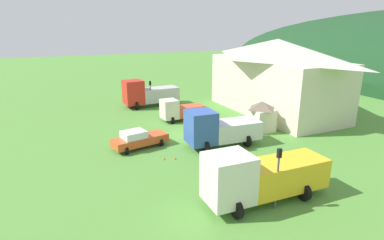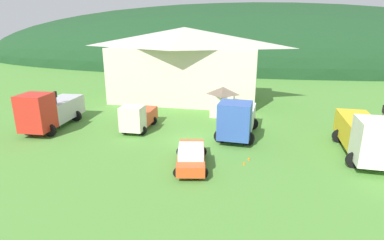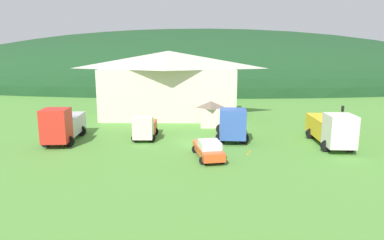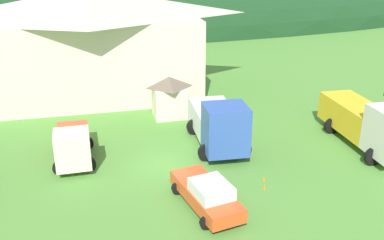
# 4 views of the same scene
# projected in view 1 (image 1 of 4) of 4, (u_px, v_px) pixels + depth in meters

# --- Properties ---
(ground_plane) EXTENTS (200.00, 200.00, 0.00)m
(ground_plane) POSITION_uv_depth(u_px,v_px,m) (184.00, 136.00, 31.37)
(ground_plane) COLOR #518C38
(depot_building) EXTENTS (19.25, 8.98, 9.14)m
(depot_building) POSITION_uv_depth(u_px,v_px,m) (275.00, 75.00, 39.08)
(depot_building) COLOR beige
(depot_building) RESTS_ON ground
(play_shed_cream) EXTENTS (2.61, 2.38, 3.16)m
(play_shed_cream) POSITION_uv_depth(u_px,v_px,m) (261.00, 116.00, 32.68)
(play_shed_cream) COLOR beige
(play_shed_cream) RESTS_ON ground
(crane_truck_red) EXTENTS (3.53, 7.68, 3.73)m
(crane_truck_red) POSITION_uv_depth(u_px,v_px,m) (147.00, 93.00, 42.74)
(crane_truck_red) COLOR red
(crane_truck_red) RESTS_ON ground
(light_truck_cream) EXTENTS (2.52, 5.13, 2.57)m
(light_truck_cream) POSITION_uv_depth(u_px,v_px,m) (179.00, 110.00, 36.44)
(light_truck_cream) COLOR beige
(light_truck_cream) RESTS_ON ground
(box_truck_blue) EXTENTS (3.59, 7.02, 3.48)m
(box_truck_blue) POSITION_uv_depth(u_px,v_px,m) (218.00, 128.00, 28.39)
(box_truck_blue) COLOR #3356AD
(box_truck_blue) RESTS_ON ground
(heavy_rig_striped) EXTENTS (3.31, 8.25, 3.47)m
(heavy_rig_striped) POSITION_uv_depth(u_px,v_px,m) (260.00, 176.00, 19.29)
(heavy_rig_striped) COLOR silver
(heavy_rig_striped) RESTS_ON ground
(service_pickup_orange) EXTENTS (2.88, 5.29, 1.66)m
(service_pickup_orange) POSITION_uv_depth(u_px,v_px,m) (139.00, 139.00, 28.24)
(service_pickup_orange) COLOR #DA4E22
(service_pickup_orange) RESTS_ON ground
(traffic_light_west) EXTENTS (0.20, 0.32, 3.56)m
(traffic_light_west) POSITION_uv_depth(u_px,v_px,m) (150.00, 91.00, 42.23)
(traffic_light_west) COLOR #4C4C51
(traffic_light_west) RESTS_ON ground
(traffic_light_east) EXTENTS (0.20, 0.32, 3.88)m
(traffic_light_east) POSITION_uv_depth(u_px,v_px,m) (278.00, 172.00, 18.28)
(traffic_light_east) COLOR #4C4C51
(traffic_light_east) RESTS_ON ground
(traffic_cone_near_pickup) EXTENTS (0.36, 0.36, 0.47)m
(traffic_cone_near_pickup) POSITION_uv_depth(u_px,v_px,m) (164.00, 160.00, 25.84)
(traffic_cone_near_pickup) COLOR orange
(traffic_cone_near_pickup) RESTS_ON ground
(traffic_cone_mid_row) EXTENTS (0.36, 0.36, 0.47)m
(traffic_cone_mid_row) POSITION_uv_depth(u_px,v_px,m) (175.00, 159.00, 25.91)
(traffic_cone_mid_row) COLOR orange
(traffic_cone_mid_row) RESTS_ON ground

